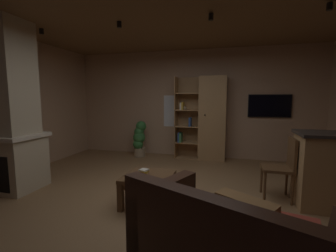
{
  "coord_description": "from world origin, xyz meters",
  "views": [
    {
      "loc": [
        0.92,
        -3.09,
        1.48
      ],
      "look_at": [
        0.0,
        0.4,
        1.05
      ],
      "focal_mm": 24.78,
      "sensor_mm": 36.0,
      "label": 1
    }
  ],
  "objects_px": {
    "dining_chair": "(283,164)",
    "stone_fireplace": "(8,116)",
    "table_book_0": "(143,176)",
    "potted_floor_plant": "(139,138)",
    "table_book_1": "(144,171)",
    "bookshelf_cabinet": "(209,119)",
    "coffee_table": "(148,181)",
    "leather_couch": "(229,248)",
    "wall_mounted_tv": "(269,106)",
    "table_book_2": "(144,170)"
  },
  "relations": [
    {
      "from": "table_book_2",
      "to": "dining_chair",
      "type": "xyz_separation_m",
      "value": [
        1.91,
        0.65,
        0.04
      ]
    },
    {
      "from": "table_book_1",
      "to": "table_book_2",
      "type": "height_order",
      "value": "table_book_2"
    },
    {
      "from": "potted_floor_plant",
      "to": "table_book_0",
      "type": "bearing_deg",
      "value": -67.24
    },
    {
      "from": "stone_fireplace",
      "to": "table_book_1",
      "type": "relative_size",
      "value": 24.39
    },
    {
      "from": "bookshelf_cabinet",
      "to": "coffee_table",
      "type": "height_order",
      "value": "bookshelf_cabinet"
    },
    {
      "from": "leather_couch",
      "to": "table_book_2",
      "type": "xyz_separation_m",
      "value": [
        -1.16,
        1.18,
        0.18
      ]
    },
    {
      "from": "leather_couch",
      "to": "table_book_2",
      "type": "distance_m",
      "value": 1.67
    },
    {
      "from": "table_book_0",
      "to": "dining_chair",
      "type": "height_order",
      "value": "dining_chair"
    },
    {
      "from": "coffee_table",
      "to": "table_book_0",
      "type": "height_order",
      "value": "table_book_0"
    },
    {
      "from": "bookshelf_cabinet",
      "to": "table_book_1",
      "type": "height_order",
      "value": "bookshelf_cabinet"
    },
    {
      "from": "coffee_table",
      "to": "potted_floor_plant",
      "type": "relative_size",
      "value": 0.72
    },
    {
      "from": "coffee_table",
      "to": "dining_chair",
      "type": "bearing_deg",
      "value": 19.85
    },
    {
      "from": "dining_chair",
      "to": "table_book_2",
      "type": "bearing_deg",
      "value": -161.22
    },
    {
      "from": "table_book_0",
      "to": "dining_chair",
      "type": "bearing_deg",
      "value": 21.4
    },
    {
      "from": "table_book_0",
      "to": "table_book_2",
      "type": "xyz_separation_m",
      "value": [
        -0.02,
        0.09,
        0.05
      ]
    },
    {
      "from": "bookshelf_cabinet",
      "to": "dining_chair",
      "type": "relative_size",
      "value": 2.17
    },
    {
      "from": "coffee_table",
      "to": "potted_floor_plant",
      "type": "height_order",
      "value": "potted_floor_plant"
    },
    {
      "from": "stone_fireplace",
      "to": "coffee_table",
      "type": "height_order",
      "value": "stone_fireplace"
    },
    {
      "from": "stone_fireplace",
      "to": "table_book_2",
      "type": "bearing_deg",
      "value": 0.8
    },
    {
      "from": "dining_chair",
      "to": "stone_fireplace",
      "type": "bearing_deg",
      "value": -170.75
    },
    {
      "from": "wall_mounted_tv",
      "to": "bookshelf_cabinet",
      "type": "bearing_deg",
      "value": -171.24
    },
    {
      "from": "dining_chair",
      "to": "leather_couch",
      "type": "bearing_deg",
      "value": -112.4
    },
    {
      "from": "stone_fireplace",
      "to": "coffee_table",
      "type": "bearing_deg",
      "value": 0.42
    },
    {
      "from": "coffee_table",
      "to": "table_book_0",
      "type": "distance_m",
      "value": 0.13
    },
    {
      "from": "table_book_0",
      "to": "dining_chair",
      "type": "relative_size",
      "value": 0.13
    },
    {
      "from": "table_book_0",
      "to": "stone_fireplace",
      "type": "bearing_deg",
      "value": 178.52
    },
    {
      "from": "leather_couch",
      "to": "table_book_1",
      "type": "relative_size",
      "value": 16.06
    },
    {
      "from": "leather_couch",
      "to": "table_book_2",
      "type": "bearing_deg",
      "value": 134.42
    },
    {
      "from": "table_book_1",
      "to": "table_book_2",
      "type": "relative_size",
      "value": 1.0
    },
    {
      "from": "coffee_table",
      "to": "table_book_1",
      "type": "xyz_separation_m",
      "value": [
        -0.07,
        0.02,
        0.12
      ]
    },
    {
      "from": "wall_mounted_tv",
      "to": "table_book_1",
      "type": "bearing_deg",
      "value": -125.42
    },
    {
      "from": "bookshelf_cabinet",
      "to": "leather_couch",
      "type": "distance_m",
      "value": 3.92
    },
    {
      "from": "stone_fireplace",
      "to": "coffee_table",
      "type": "xyz_separation_m",
      "value": [
        2.35,
        0.02,
        -0.86
      ]
    },
    {
      "from": "wall_mounted_tv",
      "to": "stone_fireplace",
      "type": "bearing_deg",
      "value": -146.16
    },
    {
      "from": "table_book_1",
      "to": "coffee_table",
      "type": "bearing_deg",
      "value": -19.13
    },
    {
      "from": "leather_couch",
      "to": "wall_mounted_tv",
      "type": "distance_m",
      "value": 4.25
    },
    {
      "from": "coffee_table",
      "to": "table_book_0",
      "type": "bearing_deg",
      "value": -122.85
    },
    {
      "from": "table_book_1",
      "to": "potted_floor_plant",
      "type": "relative_size",
      "value": 0.12
    },
    {
      "from": "table_book_2",
      "to": "wall_mounted_tv",
      "type": "relative_size",
      "value": 0.12
    },
    {
      "from": "stone_fireplace",
      "to": "dining_chair",
      "type": "distance_m",
      "value": 4.3
    },
    {
      "from": "bookshelf_cabinet",
      "to": "coffee_table",
      "type": "distance_m",
      "value": 2.8
    },
    {
      "from": "coffee_table",
      "to": "table_book_2",
      "type": "height_order",
      "value": "table_book_2"
    },
    {
      "from": "leather_couch",
      "to": "table_book_0",
      "type": "height_order",
      "value": "leather_couch"
    },
    {
      "from": "table_book_1",
      "to": "potted_floor_plant",
      "type": "distance_m",
      "value": 2.69
    },
    {
      "from": "bookshelf_cabinet",
      "to": "wall_mounted_tv",
      "type": "xyz_separation_m",
      "value": [
        1.37,
        0.21,
        0.32
      ]
    },
    {
      "from": "potted_floor_plant",
      "to": "coffee_table",
      "type": "bearing_deg",
      "value": -65.67
    },
    {
      "from": "table_book_0",
      "to": "dining_chair",
      "type": "xyz_separation_m",
      "value": [
        1.89,
        0.74,
        0.09
      ]
    },
    {
      "from": "table_book_0",
      "to": "potted_floor_plant",
      "type": "xyz_separation_m",
      "value": [
        -1.08,
        2.58,
        0.03
      ]
    },
    {
      "from": "leather_couch",
      "to": "wall_mounted_tv",
      "type": "xyz_separation_m",
      "value": [
        0.87,
        4.04,
        1.0
      ]
    },
    {
      "from": "table_book_0",
      "to": "potted_floor_plant",
      "type": "bearing_deg",
      "value": 112.76
    }
  ]
}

